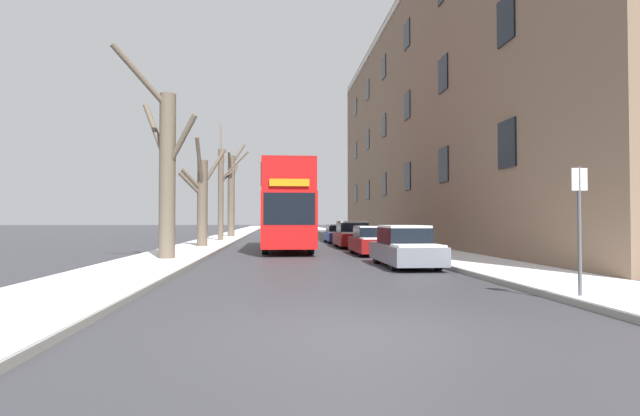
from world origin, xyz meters
name	(u,v)px	position (x,y,z in m)	size (l,w,h in m)	color
ground_plane	(370,332)	(0.00, 0.00, 0.00)	(320.00, 320.00, 0.00)	#38383D
sidewalk_left	(239,233)	(-5.79, 53.00, 0.08)	(3.09, 130.00, 0.16)	gray
sidewalk_right	(335,233)	(5.79, 53.00, 0.08)	(3.09, 130.00, 0.16)	gray
terrace_facade_right	(454,122)	(11.83, 28.61, 8.88)	(9.10, 48.50, 17.76)	#7A604C
bare_tree_left_0	(166,169)	(-5.61, 12.51, 3.59)	(3.11, 3.07, 8.05)	brown
bare_tree_left_1	(202,199)	(-5.53, 21.48, 2.85)	(2.56, 2.45, 6.16)	brown
bare_tree_left_2	(222,190)	(-5.34, 29.95, 3.86)	(2.31, 2.11, 8.97)	brown
bare_tree_left_3	(231,193)	(-5.36, 38.20, 4.02)	(1.56, 3.41, 8.61)	brown
double_decker_bus	(287,204)	(-0.78, 19.89, 2.52)	(2.53, 10.75, 4.47)	red
parked_car_0	(405,248)	(3.15, 9.99, 0.66)	(1.69, 4.52, 1.44)	slate
parked_car_1	(373,241)	(3.15, 15.83, 0.63)	(1.75, 4.03, 1.35)	maroon
parked_car_2	(352,236)	(3.15, 22.00, 0.71)	(1.90, 4.05, 1.57)	maroon
parked_car_3	(339,234)	(3.15, 28.44, 0.62)	(1.85, 4.42, 1.32)	navy
pedestrian_left_sidewalk	(169,235)	(-5.85, 14.23, 1.00)	(0.40, 0.40, 1.83)	#4C4742
street_sign_post	(579,225)	(4.55, 2.06, 1.53)	(0.32, 0.07, 2.68)	#4C4F54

